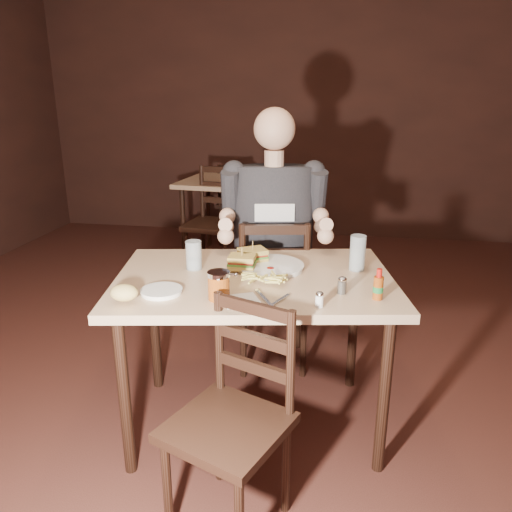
% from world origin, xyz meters
% --- Properties ---
extents(room_shell, '(7.00, 7.00, 7.00)m').
position_xyz_m(room_shell, '(0.00, 0.00, 1.40)').
color(room_shell, black).
rests_on(room_shell, ground).
extents(main_table, '(1.36, 1.02, 0.77)m').
position_xyz_m(main_table, '(-0.05, -0.02, 0.69)').
color(main_table, tan).
rests_on(main_table, ground).
extents(bg_table, '(0.88, 0.88, 0.77)m').
position_xyz_m(bg_table, '(-0.75, 2.50, 0.68)').
color(bg_table, tan).
rests_on(bg_table, ground).
extents(chair_far, '(0.49, 0.53, 0.91)m').
position_xyz_m(chair_far, '(-0.04, 0.58, 0.45)').
color(chair_far, black).
rests_on(chair_far, ground).
extents(chair_near, '(0.52, 0.54, 0.84)m').
position_xyz_m(chair_near, '(-0.04, -0.63, 0.42)').
color(chair_near, black).
rests_on(chair_near, ground).
extents(bg_chair_far, '(0.40, 0.44, 0.85)m').
position_xyz_m(bg_chair_far, '(-0.75, 3.05, 0.43)').
color(bg_chair_far, black).
rests_on(bg_chair_far, ground).
extents(bg_chair_near, '(0.50, 0.53, 0.95)m').
position_xyz_m(bg_chair_near, '(-0.75, 1.95, 0.47)').
color(bg_chair_near, black).
rests_on(bg_chair_near, ground).
extents(diner, '(0.66, 0.56, 1.02)m').
position_xyz_m(diner, '(-0.03, 0.52, 0.98)').
color(diner, '#2A282C').
rests_on(diner, chair_far).
extents(dinner_plate, '(0.35, 0.35, 0.02)m').
position_xyz_m(dinner_plate, '(0.01, 0.09, 0.78)').
color(dinner_plate, white).
rests_on(dinner_plate, main_table).
extents(sandwich_left, '(0.12, 0.10, 0.10)m').
position_xyz_m(sandwich_left, '(-0.11, 0.03, 0.84)').
color(sandwich_left, gold).
rests_on(sandwich_left, dinner_plate).
extents(sandwich_right, '(0.16, 0.15, 0.10)m').
position_xyz_m(sandwich_right, '(-0.08, 0.14, 0.84)').
color(sandwich_right, gold).
rests_on(sandwich_right, dinner_plate).
extents(fries_pile, '(0.27, 0.21, 0.04)m').
position_xyz_m(fries_pile, '(0.01, -0.11, 0.81)').
color(fries_pile, '#E8DA6D').
rests_on(fries_pile, dinner_plate).
extents(ketchup_dollop, '(0.04, 0.04, 0.01)m').
position_xyz_m(ketchup_dollop, '(0.02, 0.04, 0.79)').
color(ketchup_dollop, maroon).
rests_on(ketchup_dollop, dinner_plate).
extents(glass_left, '(0.08, 0.08, 0.13)m').
position_xyz_m(glass_left, '(-0.34, 0.03, 0.84)').
color(glass_left, silver).
rests_on(glass_left, main_table).
extents(glass_right, '(0.08, 0.08, 0.16)m').
position_xyz_m(glass_right, '(0.41, 0.14, 0.85)').
color(glass_right, silver).
rests_on(glass_right, main_table).
extents(hot_sauce, '(0.05, 0.05, 0.13)m').
position_xyz_m(hot_sauce, '(0.48, -0.20, 0.83)').
color(hot_sauce, '#8B3D10').
rests_on(hot_sauce, main_table).
extents(salt_shaker, '(0.04, 0.04, 0.06)m').
position_xyz_m(salt_shaker, '(0.25, -0.31, 0.80)').
color(salt_shaker, white).
rests_on(salt_shaker, main_table).
extents(pepper_shaker, '(0.04, 0.04, 0.07)m').
position_xyz_m(pepper_shaker, '(0.34, -0.16, 0.80)').
color(pepper_shaker, '#38332D').
rests_on(pepper_shaker, main_table).
extents(syrup_dispenser, '(0.11, 0.11, 0.12)m').
position_xyz_m(syrup_dispenser, '(-0.14, -0.30, 0.83)').
color(syrup_dispenser, '#8B3D10').
rests_on(syrup_dispenser, main_table).
extents(napkin, '(0.18, 0.18, 0.00)m').
position_xyz_m(napkin, '(-0.06, -0.30, 0.77)').
color(napkin, white).
rests_on(napkin, main_table).
extents(knife, '(0.12, 0.21, 0.01)m').
position_xyz_m(knife, '(0.04, -0.29, 0.78)').
color(knife, silver).
rests_on(knife, napkin).
extents(fork, '(0.08, 0.15, 0.01)m').
position_xyz_m(fork, '(0.09, -0.29, 0.78)').
color(fork, silver).
rests_on(fork, napkin).
extents(side_plate, '(0.19, 0.19, 0.01)m').
position_xyz_m(side_plate, '(-0.39, -0.28, 0.78)').
color(side_plate, white).
rests_on(side_plate, main_table).
extents(bread_roll, '(0.12, 0.11, 0.07)m').
position_xyz_m(bread_roll, '(-0.50, -0.40, 0.82)').
color(bread_roll, tan).
rests_on(bread_roll, side_plate).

